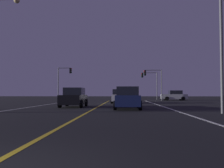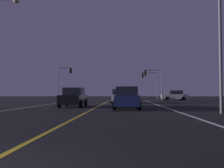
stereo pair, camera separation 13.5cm
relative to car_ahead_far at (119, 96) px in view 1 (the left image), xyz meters
The scene contains 11 objects.
lane_edge_right 12.30m from the car_ahead_far, 70.63° to the right, with size 0.16×43.68×0.01m, color silver.
lane_edge_left 13.92m from the car_ahead_far, 123.59° to the right, with size 0.16×43.68×0.01m, color silver.
lane_center_divider 11.74m from the car_ahead_far, 98.88° to the right, with size 0.16×43.68×0.01m, color gold.
car_ahead_far is the anchor object (origin of this frame).
car_crossing_side 15.25m from the car_ahead_far, 52.64° to the left, with size 4.30×2.02×1.70m.
car_oncoming 9.75m from the car_ahead_far, 113.57° to the right, with size 2.02×4.30×1.70m.
car_lead_same_lane 11.67m from the car_ahead_far, 86.28° to the right, with size 2.02×4.30×1.70m.
traffic_light_near_right 12.43m from the car_ahead_far, 63.20° to the left, with size 3.03×0.36×5.14m.
traffic_light_near_left 14.68m from the car_ahead_far, 131.20° to the left, with size 2.40×0.36×5.56m.
traffic_light_far_right 17.41m from the car_ahead_far, 71.53° to the left, with size 3.05×0.36×5.15m.
street_lamp_right_near 17.23m from the car_ahead_far, 70.08° to the right, with size 2.59×0.44×7.82m.
Camera 1 is at (2.20, -3.23, 1.20)m, focal length 39.66 mm.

